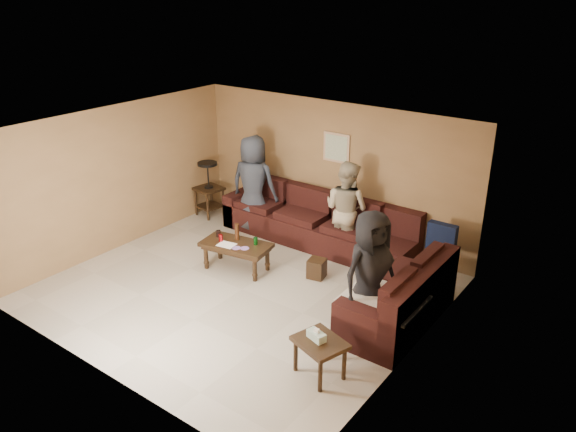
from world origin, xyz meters
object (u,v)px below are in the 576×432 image
object	(u,v)px
sectional_sofa	(340,249)
person_middle	(346,209)
side_table_right	(319,345)
end_table_left	(209,188)
person_left	(254,184)
waste_bin	(317,268)
coffee_table	(236,247)
person_right	(370,273)

from	to	relation	value
sectional_sofa	person_middle	world-z (taller)	person_middle
side_table_right	person_middle	bearing A→B (deg)	115.68
end_table_left	sectional_sofa	bearing A→B (deg)	-6.14
person_left	person_middle	size ratio (longest dim) A/B	1.09
waste_bin	person_left	xyz separation A→B (m)	(-1.99, 0.86, 0.76)
sectional_sofa	person_left	world-z (taller)	person_left
coffee_table	waste_bin	xyz separation A→B (m)	(1.21, 0.55, -0.24)
side_table_right	person_right	world-z (taller)	person_right
side_table_right	person_right	distance (m)	1.28
end_table_left	waste_bin	bearing A→B (deg)	-15.33
end_table_left	side_table_right	distance (m)	5.34
sectional_sofa	waste_bin	xyz separation A→B (m)	(-0.11, -0.51, -0.17)
waste_bin	person_middle	size ratio (longest dim) A/B	0.19
end_table_left	side_table_right	world-z (taller)	end_table_left
end_table_left	person_right	world-z (taller)	person_right
person_middle	person_right	size ratio (longest dim) A/B	0.97
waste_bin	person_left	size ratio (longest dim) A/B	0.17
coffee_table	side_table_right	bearing A→B (deg)	-29.22
side_table_right	person_right	size ratio (longest dim) A/B	0.41
person_right	coffee_table	bearing A→B (deg)	105.30
coffee_table	person_right	bearing A→B (deg)	-5.32
coffee_table	person_left	world-z (taller)	person_left
person_left	sectional_sofa	bearing A→B (deg)	157.22
waste_bin	person_right	bearing A→B (deg)	-30.37
sectional_sofa	side_table_right	world-z (taller)	sectional_sofa
side_table_right	waste_bin	xyz separation A→B (m)	(-1.35, 1.98, -0.26)
end_table_left	person_left	xyz separation A→B (m)	(1.17, -0.00, 0.33)
sectional_sofa	end_table_left	world-z (taller)	end_table_left
person_left	person_right	bearing A→B (deg)	140.33
person_middle	person_right	bearing A→B (deg)	133.99
waste_bin	person_middle	bearing A→B (deg)	93.88
end_table_left	person_middle	bearing A→B (deg)	1.84
sectional_sofa	coffee_table	bearing A→B (deg)	-141.11
end_table_left	waste_bin	distance (m)	3.30
sectional_sofa	end_table_left	bearing A→B (deg)	173.86
person_middle	end_table_left	bearing A→B (deg)	7.06
coffee_table	person_middle	xyz separation A→B (m)	(1.15, 1.51, 0.44)
end_table_left	waste_bin	world-z (taller)	end_table_left
waste_bin	person_middle	world-z (taller)	person_middle
sectional_sofa	waste_bin	world-z (taller)	sectional_sofa
side_table_right	person_left	xyz separation A→B (m)	(-3.35, 2.85, 0.49)
sectional_sofa	person_left	xyz separation A→B (m)	(-2.10, 0.35, 0.59)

